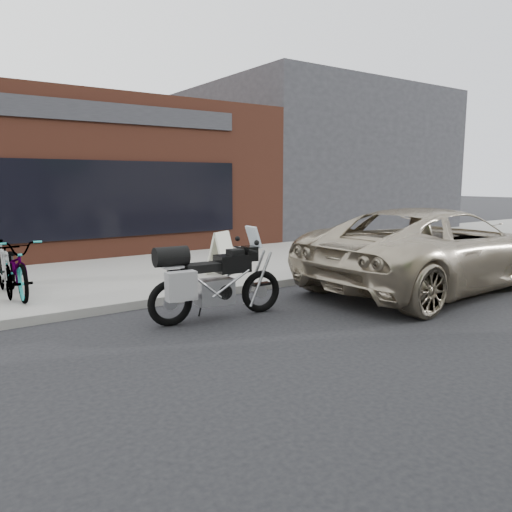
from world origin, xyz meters
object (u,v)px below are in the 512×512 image
bicycle_front (16,267)px  sandwich_sign (221,253)px  bicycle_rear (4,268)px  minivan (434,249)px  motorcycle (209,281)px

bicycle_front → sandwich_sign: 4.08m
bicycle_rear → sandwich_sign: 4.26m
bicycle_rear → sandwich_sign: size_ratio=1.75×
bicycle_front → minivan: bearing=-25.4°
bicycle_front → bicycle_rear: bearing=130.3°
motorcycle → sandwich_sign: 3.16m
motorcycle → bicycle_rear: size_ratio=1.42×
motorcycle → bicycle_rear: motorcycle is taller
minivan → sandwich_sign: (-3.07, 3.19, -0.21)m
motorcycle → minivan: minivan is taller
minivan → bicycle_front: (-7.14, 3.43, -0.16)m
sandwich_sign → minivan: bearing=-74.4°
minivan → sandwich_sign: minivan is taller
bicycle_front → bicycle_rear: size_ratio=1.21×
minivan → motorcycle: bearing=80.8°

